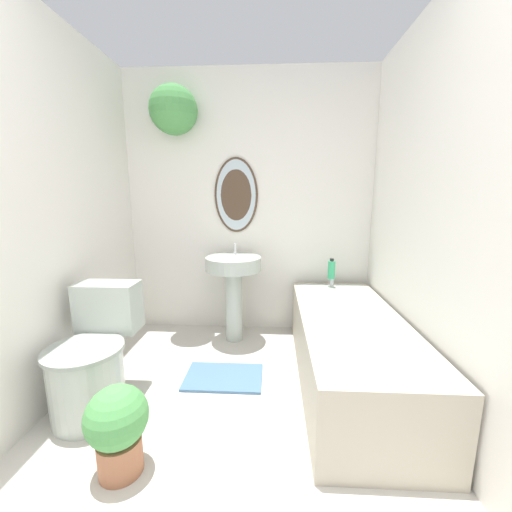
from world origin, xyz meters
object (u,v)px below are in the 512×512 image
Objects in this scene: toilet at (93,361)px; bathtub at (349,347)px; shampoo_bottle at (331,269)px; pedestal_sink at (234,278)px; potted_plant at (118,426)px.

toilet is 1.66m from bathtub.
shampoo_bottle is at bearing 34.05° from toilet.
toilet is 1.25m from pedestal_sink.
shampoo_bottle is at bearing 6.44° from pedestal_sink.
potted_plant is at bearing -104.39° from pedestal_sink.
shampoo_bottle is 0.42× the size of potted_plant.
bathtub is 0.81m from shampoo_bottle.
bathtub is at bearing 12.99° from toilet.
pedestal_sink is 0.88m from shampoo_bottle.
bathtub is (1.61, 0.37, -0.06)m from toilet.
shampoo_bottle is 2.00m from potted_plant.
bathtub is at bearing -34.71° from pedestal_sink.
shampoo_bottle is (-0.01, 0.71, 0.39)m from bathtub.
toilet is at bearing -167.01° from bathtub.
bathtub is at bearing -88.92° from shampoo_bottle.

